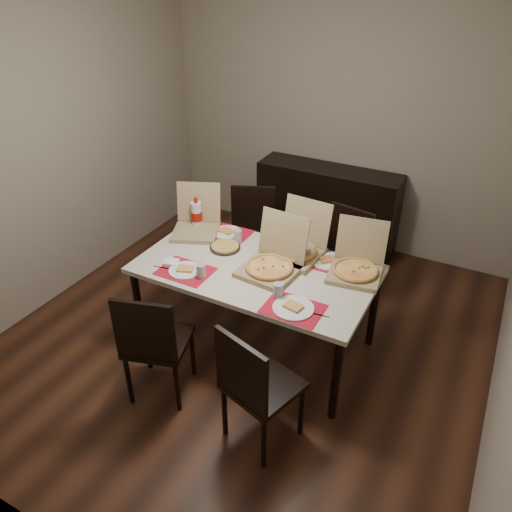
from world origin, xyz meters
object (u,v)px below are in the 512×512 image
object	(u,v)px
sideboard	(327,208)
pizza_box_center	(272,264)
dining_table	(256,274)
chair_near_right	(255,385)
chair_far_right	(342,255)
dip_bowl	(280,258)
chair_far_left	(252,231)
chair_near_left	(154,342)
soda_bottle	(197,215)

from	to	relation	value
sideboard	pizza_box_center	distance (m)	1.86
dining_table	chair_near_right	world-z (taller)	chair_near_right
chair_far_right	dip_bowl	size ratio (longest dim) A/B	7.63
chair_near_right	chair_far_right	distance (m)	1.73
dining_table	dip_bowl	bearing A→B (deg)	57.68
dining_table	chair_far_left	bearing A→B (deg)	120.01
dining_table	chair_near_left	bearing A→B (deg)	-112.68
dining_table	soda_bottle	world-z (taller)	soda_bottle
chair_near_left	chair_near_right	world-z (taller)	same
dining_table	dip_bowl	size ratio (longest dim) A/B	14.76
chair_far_right	soda_bottle	xyz separation A→B (m)	(-1.16, -0.53, 0.36)
chair_far_left	pizza_box_center	distance (m)	1.11
chair_near_left	pizza_box_center	distance (m)	1.02
sideboard	pizza_box_center	world-z (taller)	pizza_box_center
chair_near_left	chair_far_right	xyz separation A→B (m)	(0.76, 1.70, 0.00)
sideboard	dining_table	distance (m)	1.83
chair_far_left	dip_bowl	world-z (taller)	chair_far_left
dining_table	pizza_box_center	world-z (taller)	pizza_box_center
chair_far_right	soda_bottle	size ratio (longest dim) A/B	3.25
sideboard	soda_bottle	world-z (taller)	soda_bottle
chair_far_left	chair_far_right	size ratio (longest dim) A/B	1.00
dining_table	chair_far_right	xyz separation A→B (m)	(0.41, 0.86, -0.17)
sideboard	dip_bowl	distance (m)	1.68
chair_far_left	dip_bowl	distance (m)	0.96
dining_table	chair_far_right	world-z (taller)	chair_far_right
chair_far_right	soda_bottle	distance (m)	1.33
sideboard	chair_near_right	size ratio (longest dim) A/B	1.61
chair_near_left	chair_near_right	distance (m)	0.81
dining_table	soda_bottle	size ratio (longest dim) A/B	6.30
chair_near_right	pizza_box_center	bearing A→B (deg)	110.38
chair_near_left	soda_bottle	size ratio (longest dim) A/B	3.25
chair_near_right	chair_near_left	bearing A→B (deg)	178.23
chair_near_right	chair_far_left	size ratio (longest dim) A/B	1.00
sideboard	chair_far_right	world-z (taller)	chair_far_right
chair_near_left	soda_bottle	xyz separation A→B (m)	(-0.40, 1.17, 0.36)
chair_near_right	dip_bowl	distance (m)	1.13
dining_table	chair_far_left	size ratio (longest dim) A/B	1.94
chair_far_left	dip_bowl	bearing A→B (deg)	-48.12
sideboard	chair_far_left	distance (m)	1.03
pizza_box_center	soda_bottle	bearing A→B (deg)	160.11
chair_far_right	dining_table	bearing A→B (deg)	-115.47
chair_near_left	pizza_box_center	size ratio (longest dim) A/B	1.94
chair_near_right	dip_bowl	xyz separation A→B (m)	(-0.34, 1.05, 0.25)
chair_far_left	sideboard	bearing A→B (deg)	66.60
sideboard	pizza_box_center	bearing A→B (deg)	-82.85
sideboard	dip_bowl	size ratio (longest dim) A/B	12.30
chair_far_left	soda_bottle	distance (m)	0.70
sideboard	dining_table	xyz separation A→B (m)	(0.10, -1.81, 0.23)
dining_table	chair_near_right	xyz separation A→B (m)	(0.45, -0.87, -0.17)
dining_table	chair_far_left	distance (m)	1.02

